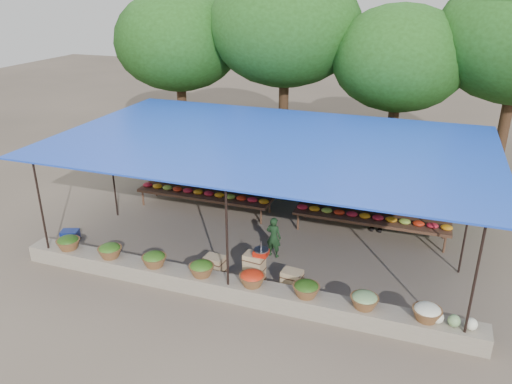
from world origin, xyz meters
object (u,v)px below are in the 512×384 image
(crate_counter, at_px, (253,271))
(vendor_seated, at_px, (274,237))
(weighing_scale, at_px, (261,252))
(blue_crate_back, at_px, (70,235))
(blue_crate_front, at_px, (54,247))

(crate_counter, height_order, vendor_seated, vendor_seated)
(weighing_scale, height_order, blue_crate_back, weighing_scale)
(weighing_scale, bearing_deg, blue_crate_front, -176.17)
(weighing_scale, height_order, blue_crate_front, weighing_scale)
(crate_counter, distance_m, blue_crate_back, 5.42)
(blue_crate_front, xyz_separation_m, blue_crate_back, (-0.08, 0.71, -0.00))
(weighing_scale, distance_m, blue_crate_front, 5.58)
(weighing_scale, bearing_deg, blue_crate_back, 176.55)
(blue_crate_back, bearing_deg, crate_counter, -22.73)
(crate_counter, distance_m, weighing_scale, 0.58)
(crate_counter, height_order, weighing_scale, weighing_scale)
(weighing_scale, distance_m, vendor_seated, 1.38)
(weighing_scale, bearing_deg, crate_counter, 180.00)
(vendor_seated, height_order, blue_crate_back, vendor_seated)
(vendor_seated, bearing_deg, blue_crate_front, 26.01)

